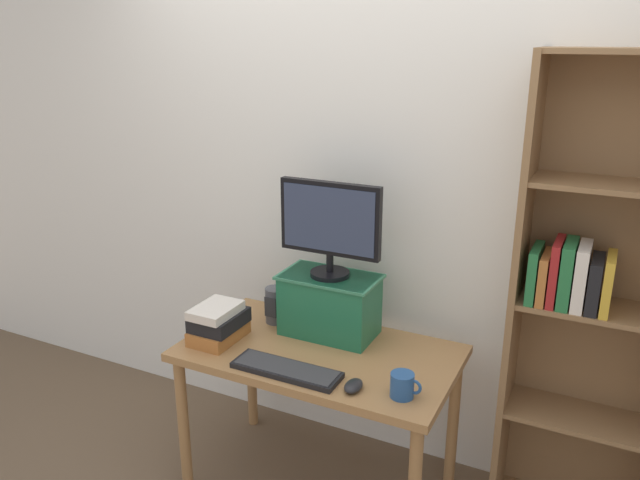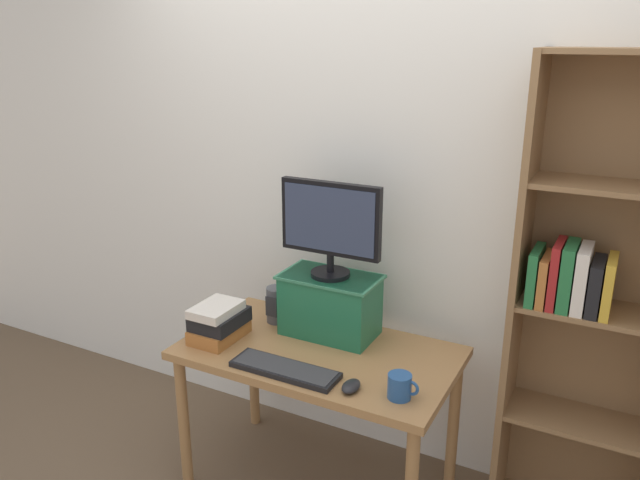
# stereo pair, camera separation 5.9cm
# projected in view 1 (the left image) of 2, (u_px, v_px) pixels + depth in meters

# --- Properties ---
(back_wall) EXTENTS (7.00, 0.08, 2.60)m
(back_wall) POSITION_uv_depth(u_px,v_px,m) (365.00, 191.00, 2.90)
(back_wall) COLOR silver
(back_wall) RESTS_ON ground_plane
(desk) EXTENTS (1.17, 0.66, 0.70)m
(desk) POSITION_uv_depth(u_px,v_px,m) (319.00, 367.00, 2.71)
(desk) COLOR #9E7042
(desk) RESTS_ON ground_plane
(bookshelf_unit) EXTENTS (0.63, 0.28, 1.95)m
(bookshelf_unit) POSITION_uv_depth(u_px,v_px,m) (592.00, 303.00, 2.43)
(bookshelf_unit) COLOR olive
(bookshelf_unit) RESTS_ON ground_plane
(riser_box) EXTENTS (0.44, 0.26, 0.28)m
(riser_box) POSITION_uv_depth(u_px,v_px,m) (330.00, 303.00, 2.78)
(riser_box) COLOR #1E6642
(riser_box) RESTS_ON desk
(computer_monitor) EXTENTS (0.46, 0.17, 0.42)m
(computer_monitor) POSITION_uv_depth(u_px,v_px,m) (330.00, 224.00, 2.67)
(computer_monitor) COLOR black
(computer_monitor) RESTS_ON riser_box
(keyboard) EXTENTS (0.45, 0.14, 0.02)m
(keyboard) POSITION_uv_depth(u_px,v_px,m) (286.00, 370.00, 2.49)
(keyboard) COLOR black
(keyboard) RESTS_ON desk
(computer_mouse) EXTENTS (0.06, 0.10, 0.04)m
(computer_mouse) POSITION_uv_depth(u_px,v_px,m) (353.00, 386.00, 2.37)
(computer_mouse) COLOR black
(computer_mouse) RESTS_ON desk
(book_stack) EXTENTS (0.18, 0.26, 0.17)m
(book_stack) POSITION_uv_depth(u_px,v_px,m) (218.00, 323.00, 2.74)
(book_stack) COLOR #AD662D
(book_stack) RESTS_ON desk
(coffee_mug) EXTENTS (0.12, 0.09, 0.10)m
(coffee_mug) POSITION_uv_depth(u_px,v_px,m) (403.00, 385.00, 2.32)
(coffee_mug) COLOR #234C84
(coffee_mug) RESTS_ON desk
(desk_speaker) EXTENTS (0.10, 0.10, 0.17)m
(desk_speaker) POSITION_uv_depth(u_px,v_px,m) (276.00, 305.00, 2.92)
(desk_speaker) COLOR #4C4C51
(desk_speaker) RESTS_ON desk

